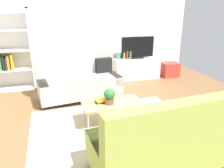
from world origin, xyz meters
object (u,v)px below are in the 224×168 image
Objects in this scene: tv at (138,48)px; potted_plant at (109,96)px; tv_console at (137,68)px; bottle_1 at (127,55)px; bookshelf at (8,53)px; storage_trunk at (170,70)px; coffee_table at (112,104)px; vase_0 at (118,57)px; bottle_0 at (124,56)px; table_book_0 at (102,101)px; couch_beige at (80,80)px; bottle_2 at (130,55)px; couch_green at (165,141)px.

tv is 2.96m from potted_plant.
bottle_1 is (-0.33, -0.04, 0.44)m from tv_console.
bookshelf is 4.04× the size of storage_trunk.
coffee_table is at bearing -50.30° from bookshelf.
potted_plant reaches higher than tv_console.
tv reaches higher than vase_0.
storage_trunk is 2.61× the size of bottle_0.
bottle_1 is at bearing 63.14° from potted_plant.
table_book_0 reaches higher than storage_trunk.
storage_trunk is 1.76m from vase_0.
bottle_1 reaches higher than bottle_0.
bookshelf is 3.12m from bottle_0.
coffee_table is 5.52× the size of bottle_0.
couch_beige is 1.38m from table_book_0.
tv reaches higher than bottle_1.
bottle_2 reaches higher than bottle_0.
couch_beige is at bearing -32.18° from bookshelf.
potted_plant is at bearing -116.86° from bottle_1.
bottle_2 is (0.35, -0.09, 0.04)m from vase_0.
couch_beige is at bearing 105.56° from coffee_table.
vase_0 is at bearing 173.12° from tv.
table_book_0 is (-0.18, 0.06, 0.04)m from coffee_table.
tv is at bearing 58.10° from coffee_table.
storage_trunk is at bearing 39.25° from table_book_0.
couch_green is 0.93× the size of bookshelf.
tv reaches higher than potted_plant.
vase_0 is 0.61× the size of bottle_2.
tv is 4.17× the size of bottle_1.
couch_beige is 1.79m from bottle_0.
tv is 0.63m from vase_0.
bookshelf reaches higher than storage_trunk.
bottle_2 is (1.34, 2.45, 0.18)m from potted_plant.
tv_console is at bearing 6.93° from bottle_1.
bottle_0 is 0.83× the size of bottle_1.
potted_plant is at bearing -111.30° from vase_0.
bottle_1 is (0.25, -0.09, 0.05)m from vase_0.
bottle_0 is (-1.53, 0.06, 0.52)m from storage_trunk.
table_book_0 is at bearing -120.12° from bottle_1.
storage_trunk is 3.83× the size of vase_0.
bookshelf is at bearing -179.42° from vase_0.
tv_console is 0.49m from bottle_2.
coffee_table is 3.50m from storage_trunk.
vase_0 is (-1.68, 0.15, 0.49)m from storage_trunk.
couch_beige is at bearing -146.51° from bottle_0.
bookshelf reaches higher than couch_beige.
couch_beige is at bearing -148.20° from bottle_1.
bookshelf is at bearing -39.48° from couch_beige.
couch_beige is 14.67× the size of vase_0.
storage_trunk is 3.60m from table_book_0.
potted_plant is (-0.36, 1.36, 0.14)m from couch_green.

